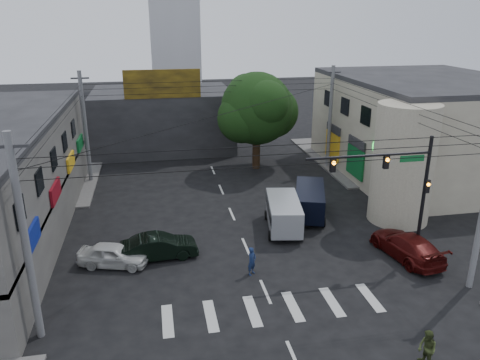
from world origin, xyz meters
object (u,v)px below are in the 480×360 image
object	(u,v)px
navy_van	(310,202)
utility_pole_far_left	(85,128)
utility_pole_far_right	(330,118)
maroon_sedan	(407,246)
street_tree	(257,109)
dark_sedan	(159,247)
traffic_officer	(252,261)
white_compact	(113,255)
silver_minivan	(284,215)
traffic_gantry	(398,180)
pedestrian_olive	(427,349)
utility_pole_near_left	(25,241)

from	to	relation	value
navy_van	utility_pole_far_left	bearing A→B (deg)	75.61
utility_pole_far_right	maroon_sedan	size ratio (longest dim) A/B	1.72
street_tree	dark_sedan	bearing A→B (deg)	-120.73
dark_sedan	traffic_officer	distance (m)	5.58
dark_sedan	white_compact	xyz separation A→B (m)	(-2.55, -0.40, -0.05)
utility_pole_far_left	traffic_officer	distance (m)	20.34
silver_minivan	navy_van	xyz separation A→B (m)	(2.39, 1.81, -0.01)
navy_van	traffic_officer	bearing A→B (deg)	159.75
navy_van	traffic_gantry	bearing A→B (deg)	-140.74
utility_pole_far_left	white_compact	distance (m)	15.59
silver_minivan	pedestrian_olive	xyz separation A→B (m)	(2.12, -13.32, -0.20)
maroon_sedan	navy_van	size ratio (longest dim) A/B	0.99
utility_pole_near_left	navy_van	world-z (taller)	utility_pole_near_left
pedestrian_olive	traffic_gantry	bearing A→B (deg)	155.64
utility_pole_near_left	dark_sedan	bearing A→B (deg)	48.72
utility_pole_far_right	navy_van	size ratio (longest dim) A/B	1.71
maroon_sedan	pedestrian_olive	xyz separation A→B (m)	(-3.84, -8.37, 0.08)
traffic_gantry	utility_pole_near_left	bearing A→B (deg)	-169.20
maroon_sedan	traffic_gantry	bearing A→B (deg)	-9.35
traffic_gantry	pedestrian_olive	world-z (taller)	traffic_gantry
dark_sedan	maroon_sedan	bearing A→B (deg)	-104.90
silver_minivan	utility_pole_far_left	bearing A→B (deg)	57.67
street_tree	utility_pole_near_left	distance (m)	25.95
street_tree	utility_pole_near_left	bearing A→B (deg)	-124.00
white_compact	silver_minivan	xyz separation A→B (m)	(10.61, 2.78, 0.35)
white_compact	silver_minivan	distance (m)	10.97
utility_pole_far_right	pedestrian_olive	size ratio (longest dim) A/B	5.66
dark_sedan	traffic_officer	size ratio (longest dim) A/B	2.79
utility_pole_near_left	silver_minivan	distance (m)	16.23
utility_pole_far_right	traffic_officer	distance (m)	20.67
traffic_gantry	street_tree	bearing A→B (deg)	101.99
utility_pole_far_left	pedestrian_olive	bearing A→B (deg)	-58.56
street_tree	traffic_officer	bearing A→B (deg)	-103.36
white_compact	navy_van	size ratio (longest dim) A/B	0.77
street_tree	utility_pole_far_left	distance (m)	14.56
utility_pole_far_left	navy_van	bearing A→B (deg)	-33.00
traffic_gantry	utility_pole_far_right	world-z (taller)	utility_pole_far_right
maroon_sedan	silver_minivan	xyz separation A→B (m)	(-5.96, 4.95, 0.28)
white_compact	maroon_sedan	size ratio (longest dim) A/B	0.78
navy_van	pedestrian_olive	distance (m)	15.13
silver_minivan	utility_pole_far_right	bearing A→B (deg)	-22.60
pedestrian_olive	silver_minivan	bearing A→B (deg)	-176.75
dark_sedan	street_tree	bearing A→B (deg)	-35.20
utility_pole_near_left	pedestrian_olive	size ratio (longest dim) A/B	5.66
traffic_gantry	pedestrian_olive	bearing A→B (deg)	-108.57
traffic_officer	utility_pole_far_right	bearing A→B (deg)	15.01
utility_pole_far_left	dark_sedan	world-z (taller)	utility_pole_far_left
traffic_gantry	silver_minivan	bearing A→B (deg)	134.90
utility_pole_far_left	dark_sedan	distance (m)	15.86
utility_pole_near_left	utility_pole_far_left	xyz separation A→B (m)	(0.00, 20.50, 0.00)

